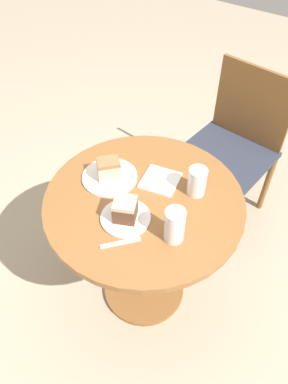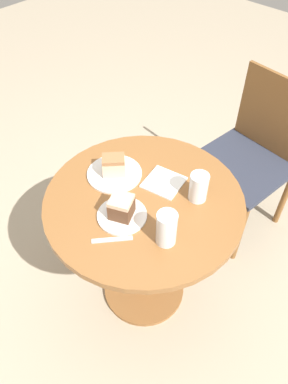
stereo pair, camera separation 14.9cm
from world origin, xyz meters
name	(u,v)px [view 1 (the left image)]	position (x,y,z in m)	size (l,w,h in m)	color
ground_plane	(144,289)	(0.00, 0.00, 0.00)	(8.00, 8.00, 0.00)	tan
table	(144,226)	(0.00, 0.00, 0.56)	(0.82, 0.82, 0.74)	brown
chair	(233,145)	(0.06, 0.81, 0.49)	(0.53, 0.51, 0.91)	brown
plate_near	(125,217)	(0.00, -0.13, 0.74)	(0.20, 0.20, 0.01)	white
plate_far	(110,177)	(-0.19, 0.02, 0.74)	(0.24, 0.24, 0.01)	white
cake_slice_near	(124,209)	(0.00, -0.13, 0.79)	(0.11, 0.11, 0.09)	brown
cake_slice_far	(109,169)	(-0.19, 0.02, 0.79)	(0.12, 0.12, 0.09)	beige
glass_lemonade	(197,183)	(0.15, 0.15, 0.79)	(0.08, 0.08, 0.12)	beige
glass_water	(174,227)	(0.20, -0.10, 0.80)	(0.08, 0.08, 0.14)	silver
napkin_stack	(161,181)	(0.00, 0.12, 0.74)	(0.18, 0.18, 0.01)	white
fork	(120,243)	(0.05, -0.23, 0.74)	(0.11, 0.13, 0.00)	silver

